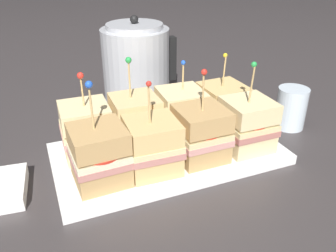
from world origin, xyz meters
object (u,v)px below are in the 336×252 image
object	(u,v)px
sandwich_front_center_right	(201,134)
sandwich_back_center_right	(181,113)
sandwich_back_center_left	(135,121)
kettle_steel	(136,64)
sandwich_front_far_left	(100,155)
sandwich_back_far_right	(222,106)
sandwich_front_center_left	(152,146)
serving_platter	(168,154)
drinking_glass	(291,108)
sandwich_back_far_left	(86,130)
sandwich_front_far_right	(247,125)

from	to	relation	value
sandwich_front_center_right	sandwich_back_center_right	size ratio (longest dim) A/B	1.09
sandwich_back_center_left	kettle_steel	world-z (taller)	kettle_steel
sandwich_front_far_left	sandwich_back_far_right	bearing A→B (deg)	18.65
sandwich_front_center_left	sandwich_front_center_right	distance (m)	0.09
sandwich_front_far_left	kettle_steel	xyz separation A→B (m)	(0.17, 0.34, 0.03)
sandwich_front_far_left	sandwich_back_center_left	xyz separation A→B (m)	(0.09, 0.10, -0.00)
serving_platter	sandwich_back_center_right	distance (m)	0.09
serving_platter	sandwich_back_center_right	world-z (taller)	sandwich_back_center_right
drinking_glass	sandwich_back_far_left	bearing A→B (deg)	176.14
sandwich_back_center_left	sandwich_front_center_right	bearing A→B (deg)	-45.33
sandwich_back_center_left	sandwich_back_far_right	size ratio (longest dim) A/B	1.08
sandwich_front_far_right	sandwich_back_far_left	xyz separation A→B (m)	(-0.28, 0.09, 0.00)
serving_platter	sandwich_back_far_right	bearing A→B (deg)	18.56
serving_platter	sandwich_front_far_right	bearing A→B (deg)	-18.31
serving_platter	sandwich_front_far_left	size ratio (longest dim) A/B	2.44
sandwich_front_far_right	sandwich_back_far_left	distance (m)	0.30
sandwich_front_far_left	sandwich_front_far_right	xyz separation A→B (m)	(0.28, 0.00, -0.00)
sandwich_front_far_right	sandwich_front_far_left	bearing A→B (deg)	-179.95
sandwich_back_center_right	sandwich_front_far_right	bearing A→B (deg)	-44.31
kettle_steel	sandwich_front_center_right	bearing A→B (deg)	-87.90
sandwich_front_far_right	sandwich_back_center_left	distance (m)	0.21
sandwich_back_center_left	sandwich_back_center_right	bearing A→B (deg)	-1.61
sandwich_back_far_left	sandwich_front_far_left	bearing A→B (deg)	-87.92
sandwich_front_far_left	sandwich_back_center_right	distance (m)	0.21
sandwich_back_center_left	kettle_steel	bearing A→B (deg)	71.45
sandwich_front_center_right	sandwich_back_center_right	xyz separation A→B (m)	(0.00, 0.09, -0.00)
sandwich_front_far_right	sandwich_back_far_right	distance (m)	0.09
sandwich_front_center_left	sandwich_back_center_right	bearing A→B (deg)	44.61
sandwich_back_center_left	drinking_glass	xyz separation A→B (m)	(0.35, -0.03, -0.02)
sandwich_front_far_left	sandwich_front_center_left	xyz separation A→B (m)	(0.09, -0.00, -0.00)
serving_platter	sandwich_back_far_right	size ratio (longest dim) A/B	2.64
serving_platter	drinking_glass	xyz separation A→B (m)	(0.30, 0.02, 0.04)
sandwich_back_far_left	kettle_steel	xyz separation A→B (m)	(0.18, 0.24, 0.03)
sandwich_back_far_left	sandwich_back_center_left	world-z (taller)	sandwich_back_center_left
sandwich_back_far_left	sandwich_back_far_right	size ratio (longest dim) A/B	0.98
sandwich_front_center_right	serving_platter	bearing A→B (deg)	134.82
sandwich_front_center_right	sandwich_back_far_right	distance (m)	0.14
serving_platter	sandwich_back_far_left	size ratio (longest dim) A/B	2.69
sandwich_back_center_right	sandwich_front_center_right	bearing A→B (deg)	-91.11
kettle_steel	sandwich_back_center_left	bearing A→B (deg)	-108.55
sandwich_front_far_right	sandwich_back_far_right	world-z (taller)	sandwich_front_far_right
sandwich_front_far_right	serving_platter	bearing A→B (deg)	161.69
sandwich_front_far_right	kettle_steel	size ratio (longest dim) A/B	0.80
sandwich_back_center_left	sandwich_front_center_left	bearing A→B (deg)	-90.64
sandwich_back_far_left	sandwich_back_far_right	xyz separation A→B (m)	(0.29, 0.00, -0.00)
sandwich_front_far_left	sandwich_back_far_right	distance (m)	0.30
sandwich_front_far_left	sandwich_front_far_right	world-z (taller)	sandwich_front_far_left
sandwich_front_center_right	sandwich_back_far_right	world-z (taller)	sandwich_front_center_right
sandwich_back_center_left	kettle_steel	size ratio (longest dim) A/B	0.80
sandwich_back_center_right	sandwich_back_far_right	distance (m)	0.10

